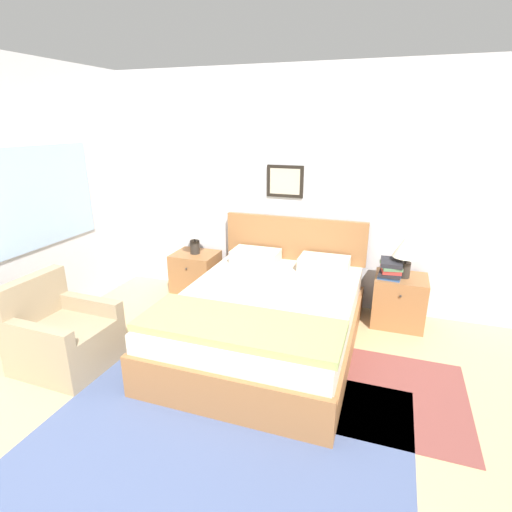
% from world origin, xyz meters
% --- Properties ---
extents(ground_plane, '(16.00, 16.00, 0.00)m').
position_xyz_m(ground_plane, '(0.00, 0.00, 0.00)').
color(ground_plane, tan).
extents(wall_back, '(6.81, 0.09, 2.60)m').
position_xyz_m(wall_back, '(-0.00, 2.86, 1.30)').
color(wall_back, silver).
rests_on(wall_back, ground_plane).
extents(wall_left, '(0.08, 5.23, 2.60)m').
position_xyz_m(wall_left, '(-2.23, 1.41, 1.30)').
color(wall_left, silver).
rests_on(wall_left, ground_plane).
extents(area_rug_main, '(2.49, 1.83, 0.01)m').
position_xyz_m(area_rug_main, '(0.10, 0.47, 0.00)').
color(area_rug_main, '#47567F').
rests_on(area_rug_main, ground_plane).
extents(area_rug_bedside, '(0.99, 1.15, 0.01)m').
position_xyz_m(area_rug_bedside, '(1.25, 1.32, 0.00)').
color(area_rug_bedside, brown).
rests_on(area_rug_bedside, ground_plane).
extents(bed, '(1.60, 2.16, 1.02)m').
position_xyz_m(bed, '(0.03, 1.71, 0.29)').
color(bed, '#936038').
rests_on(bed, ground_plane).
extents(armchair, '(0.76, 0.69, 0.78)m').
position_xyz_m(armchair, '(-1.54, 0.82, 0.27)').
color(armchair, '#998466').
rests_on(armchair, ground_plane).
extents(nightstand_near_window, '(0.51, 0.46, 0.53)m').
position_xyz_m(nightstand_near_window, '(-1.14, 2.56, 0.26)').
color(nightstand_near_window, '#936038').
rests_on(nightstand_near_window, ground_plane).
extents(nightstand_by_door, '(0.51, 0.46, 0.53)m').
position_xyz_m(nightstand_by_door, '(1.21, 2.56, 0.26)').
color(nightstand_by_door, '#936038').
rests_on(nightstand_by_door, ground_plane).
extents(table_lamp_near_window, '(0.27, 0.27, 0.46)m').
position_xyz_m(table_lamp_near_window, '(-1.13, 2.55, 0.84)').
color(table_lamp_near_window, '#2D2823').
rests_on(table_lamp_near_window, nightstand_near_window).
extents(table_lamp_by_door, '(0.27, 0.27, 0.46)m').
position_xyz_m(table_lamp_by_door, '(1.22, 2.55, 0.84)').
color(table_lamp_by_door, '#2D2823').
rests_on(table_lamp_by_door, nightstand_by_door).
extents(book_thick_bottom, '(0.24, 0.27, 0.03)m').
position_xyz_m(book_thick_bottom, '(1.09, 2.51, 0.54)').
color(book_thick_bottom, '#335693').
rests_on(book_thick_bottom, nightstand_by_door).
extents(book_hardcover_middle, '(0.23, 0.29, 0.04)m').
position_xyz_m(book_hardcover_middle, '(1.09, 2.51, 0.58)').
color(book_hardcover_middle, '#232328').
rests_on(book_hardcover_middle, book_thick_bottom).
extents(book_novel_upper, '(0.21, 0.29, 0.04)m').
position_xyz_m(book_novel_upper, '(1.09, 2.51, 0.62)').
color(book_novel_upper, '#B7332D').
rests_on(book_novel_upper, book_hardcover_middle).
extents(book_slim_near_top, '(0.23, 0.31, 0.03)m').
position_xyz_m(book_slim_near_top, '(1.09, 2.51, 0.65)').
color(book_slim_near_top, '#4C7551').
rests_on(book_slim_near_top, book_novel_upper).
extents(book_paperback_top, '(0.22, 0.28, 0.04)m').
position_xyz_m(book_paperback_top, '(1.09, 2.51, 0.69)').
color(book_paperback_top, '#232328').
rests_on(book_paperback_top, book_slim_near_top).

